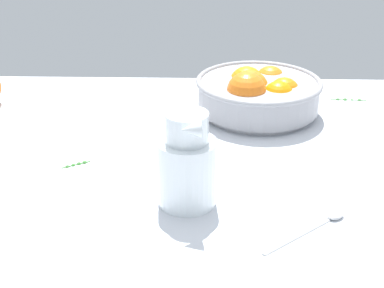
{
  "coord_description": "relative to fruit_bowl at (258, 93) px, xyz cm",
  "views": [
    {
      "loc": [
        0.98,
        -81.8,
        48.42
      ],
      "look_at": [
        -1.27,
        -0.56,
        7.76
      ],
      "focal_mm": 49.97,
      "sensor_mm": 36.0,
      "label": 1
    }
  ],
  "objects": [
    {
      "name": "spoon",
      "position": [
        5.63,
        -44.71,
        -4.41
      ],
      "size": [
        14.44,
        12.1,
        1.0
      ],
      "color": "silver",
      "rests_on": "ground_plane"
    },
    {
      "name": "fruit_bowl",
      "position": [
        0.0,
        0.0,
        0.0
      ],
      "size": [
        28.32,
        28.32,
        11.34
      ],
      "color": "#99999E",
      "rests_on": "ground_plane"
    },
    {
      "name": "herb_sprig_1",
      "position": [
        22.55,
        8.31,
        -4.57
      ],
      "size": [
        8.6,
        1.1,
        0.99
      ],
      "color": "#4C8F45",
      "rests_on": "ground_plane"
    },
    {
      "name": "ground_plane",
      "position": [
        -12.83,
        -31.52,
        -6.33
      ],
      "size": [
        146.74,
        109.21,
        3.0
      ],
      "primitive_type": "cube",
      "color": "silver"
    },
    {
      "name": "juice_pitcher",
      "position": [
        -14.75,
        -38.01,
        1.3
      ],
      "size": [
        9.64,
        14.68,
        16.72
      ],
      "color": "white",
      "rests_on": "ground_plane"
    },
    {
      "name": "herb_sprig_0",
      "position": [
        -35.98,
        -25.91,
        -4.56
      ],
      "size": [
        4.99,
        3.08,
        0.87
      ],
      "color": "#3F8835",
      "rests_on": "ground_plane"
    }
  ]
}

